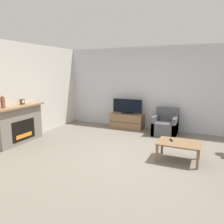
{
  "coord_description": "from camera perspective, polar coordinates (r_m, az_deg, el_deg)",
  "views": [
    {
      "loc": [
        1.53,
        -4.4,
        1.95
      ],
      "look_at": [
        -0.82,
        0.82,
        0.85
      ],
      "focal_mm": 35.0,
      "sensor_mm": 36.0,
      "label": 1
    }
  ],
  "objects": [
    {
      "name": "wall_back",
      "position": [
        7.28,
        12.06,
        5.92
      ],
      "size": [
        12.0,
        0.06,
        2.7
      ],
      "color": "silver",
      "rests_on": "ground"
    },
    {
      "name": "fireplace",
      "position": [
        6.38,
        -23.09,
        -2.88
      ],
      "size": [
        0.42,
        1.51,
        1.03
      ],
      "color": "slate",
      "rests_on": "ground"
    },
    {
      "name": "ground_plane",
      "position": [
        5.05,
        4.74,
        -11.88
      ],
      "size": [
        24.0,
        24.0,
        0.0
      ],
      "primitive_type": "plane",
      "color": "slate"
    },
    {
      "name": "coffee_table",
      "position": [
        4.97,
        17.04,
        -8.17
      ],
      "size": [
        0.89,
        0.63,
        0.42
      ],
      "color": "brown",
      "rests_on": "ground"
    },
    {
      "name": "armchair",
      "position": [
        6.91,
        13.76,
        -3.51
      ],
      "size": [
        0.7,
        0.76,
        0.8
      ],
      "color": "#4C4C51",
      "rests_on": "ground"
    },
    {
      "name": "tv_stand",
      "position": [
        7.43,
        3.96,
        -2.34
      ],
      "size": [
        1.1,
        0.47,
        0.51
      ],
      "color": "brown",
      "rests_on": "ground"
    },
    {
      "name": "mantel_clock",
      "position": [
        6.37,
        -22.39,
        2.47
      ],
      "size": [
        0.08,
        0.11,
        0.15
      ],
      "color": "brown",
      "rests_on": "fireplace"
    },
    {
      "name": "wall_left",
      "position": [
        6.54,
        -23.3,
        4.74
      ],
      "size": [
        0.06,
        12.0,
        2.7
      ],
      "color": "beige",
      "rests_on": "ground"
    },
    {
      "name": "mantel_vase_left",
      "position": [
        5.97,
        -26.62,
        2.3
      ],
      "size": [
        0.1,
        0.1,
        0.31
      ],
      "color": "#994C3D",
      "rests_on": "fireplace"
    },
    {
      "name": "remote",
      "position": [
        5.03,
        15.21,
        -7.08
      ],
      "size": [
        0.1,
        0.15,
        0.02
      ],
      "rotation": [
        0.0,
        0.0,
        0.41
      ],
      "color": "black",
      "rests_on": "coffee_table"
    },
    {
      "name": "tv",
      "position": [
        7.33,
        4.01,
        1.33
      ],
      "size": [
        1.02,
        0.18,
        0.5
      ],
      "color": "black",
      "rests_on": "tv_stand"
    }
  ]
}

